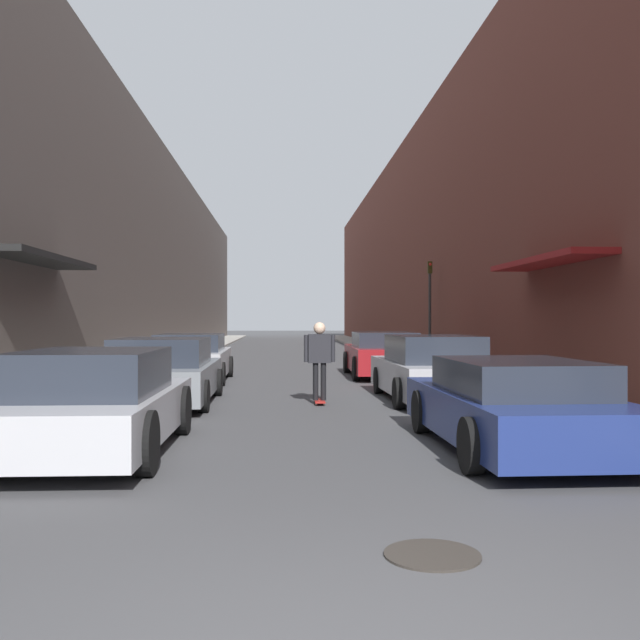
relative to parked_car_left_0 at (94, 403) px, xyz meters
The scene contains 14 objects.
ground 20.12m from the parked_car_left_0, 82.28° to the left, with size 142.29×142.29×0.00m, color #424244.
curb_strip_left 26.48m from the parked_car_left_0, 94.27° to the left, with size 1.80×64.68×0.12m.
curb_strip_right 27.42m from the parked_car_left_0, 74.38° to the left, with size 1.80×64.68×0.12m.
building_row_left 27.15m from the parked_car_left_0, 100.46° to the left, with size 4.90×64.68×9.46m.
building_row_right 28.69m from the parked_car_left_0, 68.72° to the left, with size 4.90×64.68×10.43m.
parked_car_left_0 is the anchor object (origin of this frame).
parked_car_left_1 5.24m from the parked_car_left_0, 90.05° to the left, with size 2.07×4.54×1.32m.
parked_car_left_2 10.38m from the parked_car_left_0, 90.61° to the left, with size 2.04×4.53×1.29m.
parked_car_right_0 5.36m from the parked_car_left_0, ahead, with size 2.01×4.65×1.18m.
parked_car_right_1 7.79m from the parked_car_left_0, 45.39° to the left, with size 1.99×4.61×1.36m.
parked_car_right_2 12.84m from the parked_car_left_0, 65.43° to the left, with size 2.07×4.64×1.31m.
skateboarder 5.97m from the parked_car_left_0, 58.52° to the left, with size 0.63×0.78×1.64m.
manhole_cover 5.36m from the parked_car_left_0, 49.60° to the right, with size 0.70×0.70×0.02m.
traffic_light 18.91m from the parked_car_left_0, 65.35° to the left, with size 0.16×0.22×3.72m.
Camera 1 is at (-0.33, -3.19, 1.71)m, focal length 40.00 mm.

